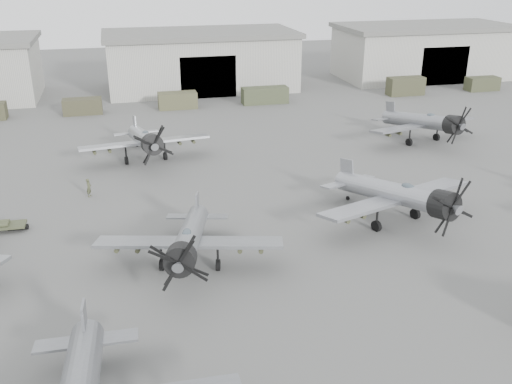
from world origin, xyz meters
TOP-DOWN VIEW (x-y plane):
  - ground at (0.00, 0.00)m, footprint 220.00×220.00m
  - hangar_center at (0.00, 61.96)m, footprint 29.00×14.80m
  - hangar_right at (38.00, 61.96)m, footprint 29.00×14.80m
  - support_truck_2 at (-17.56, 50.00)m, footprint 4.97×2.20m
  - support_truck_3 at (-5.14, 50.00)m, footprint 5.19×2.20m
  - support_truck_4 at (7.08, 50.00)m, footprint 6.45×2.20m
  - support_truck_6 at (28.71, 50.00)m, footprint 5.42×2.20m
  - support_truck_7 at (41.67, 50.00)m, footprint 5.02×2.20m
  - aircraft_mid_1 at (-9.45, 6.45)m, footprint 12.36×11.13m
  - aircraft_mid_2 at (7.00, 9.45)m, footprint 13.64×12.28m
  - aircraft_far_0 at (-10.78, 28.78)m, footprint 13.04×11.73m
  - aircraft_far_1 at (19.45, 27.79)m, footprint 13.30×11.97m
  - ground_crew at (-16.13, 21.00)m, footprint 0.56×0.69m

SIDE VIEW (x-z plane):
  - ground at x=0.00m, z-range 0.00..0.00m
  - ground_crew at x=-16.13m, z-range 0.00..1.63m
  - support_truck_2 at x=-17.56m, z-range 0.00..2.04m
  - support_truck_7 at x=41.67m, z-range 0.00..2.05m
  - support_truck_3 at x=-5.14m, z-range 0.00..2.20m
  - support_truck_4 at x=7.08m, z-range 0.00..2.26m
  - support_truck_6 at x=28.71m, z-range 0.00..2.64m
  - aircraft_mid_1 at x=-9.45m, z-range -0.22..4.70m
  - aircraft_far_0 at x=-10.78m, z-range -0.23..4.95m
  - aircraft_far_1 at x=19.45m, z-range -0.24..5.05m
  - aircraft_mid_2 at x=7.00m, z-range -0.25..5.22m
  - hangar_center at x=0.00m, z-range 0.02..8.72m
  - hangar_right at x=38.00m, z-range 0.02..8.72m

